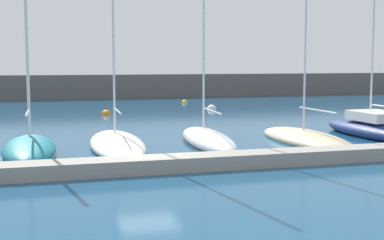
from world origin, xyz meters
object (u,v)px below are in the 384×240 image
(mooring_buoy_orange, at_px, (106,115))
(sailboat_teal_third, at_px, (29,149))
(sailboat_navy_seventh, at_px, (378,129))
(sailboat_ivory_fourth, at_px, (117,143))
(sailboat_sand_sixth, at_px, (305,139))
(mooring_buoy_white, at_px, (212,109))
(mooring_buoy_yellow, at_px, (184,103))
(sailboat_white_fifth, at_px, (208,139))

(mooring_buoy_orange, bearing_deg, sailboat_teal_third, -108.37)
(sailboat_navy_seventh, xyz_separation_m, mooring_buoy_orange, (-13.29, 18.36, -0.48))
(sailboat_ivory_fourth, height_order, sailboat_sand_sixth, sailboat_ivory_fourth)
(sailboat_navy_seventh, bearing_deg, mooring_buoy_white, 8.28)
(sailboat_ivory_fourth, relative_size, sailboat_sand_sixth, 1.21)
(sailboat_sand_sixth, xyz_separation_m, mooring_buoy_white, (1.76, 21.14, -0.16))
(sailboat_sand_sixth, relative_size, sailboat_navy_seventh, 0.76)
(sailboat_navy_seventh, bearing_deg, sailboat_teal_third, 90.92)
(sailboat_sand_sixth, relative_size, mooring_buoy_orange, 17.40)
(sailboat_sand_sixth, bearing_deg, mooring_buoy_yellow, -2.81)
(sailboat_teal_third, relative_size, sailboat_sand_sixth, 0.85)
(sailboat_ivory_fourth, relative_size, sailboat_white_fifth, 1.15)
(mooring_buoy_yellow, xyz_separation_m, mooring_buoy_orange, (-9.98, -11.15, 0.00))
(mooring_buoy_white, xyz_separation_m, mooring_buoy_yellow, (-0.06, 8.93, 0.00))
(sailboat_ivory_fourth, xyz_separation_m, mooring_buoy_white, (12.03, 20.41, -0.26))
(mooring_buoy_yellow, bearing_deg, sailboat_white_fifth, -103.69)
(sailboat_teal_third, height_order, sailboat_navy_seventh, sailboat_navy_seventh)
(sailboat_ivory_fourth, relative_size, mooring_buoy_white, 19.08)
(sailboat_ivory_fourth, bearing_deg, mooring_buoy_orange, -2.46)
(mooring_buoy_white, distance_m, mooring_buoy_yellow, 8.93)
(sailboat_teal_third, xyz_separation_m, mooring_buoy_white, (16.33, 21.13, -0.25))
(sailboat_ivory_fourth, height_order, sailboat_navy_seventh, sailboat_navy_seventh)
(sailboat_white_fifth, xyz_separation_m, mooring_buoy_yellow, (7.22, 29.65, -0.29))
(sailboat_ivory_fourth, distance_m, mooring_buoy_yellow, 31.68)
(sailboat_sand_sixth, bearing_deg, mooring_buoy_orange, 24.07)
(sailboat_teal_third, height_order, mooring_buoy_orange, sailboat_teal_third)
(sailboat_white_fifth, distance_m, sailboat_navy_seventh, 10.53)
(sailboat_white_fifth, distance_m, mooring_buoy_yellow, 30.52)
(sailboat_teal_third, bearing_deg, mooring_buoy_yellow, -25.73)
(sailboat_teal_third, height_order, sailboat_white_fifth, sailboat_white_fifth)
(sailboat_white_fifth, height_order, mooring_buoy_orange, sailboat_white_fifth)
(sailboat_teal_third, xyz_separation_m, sailboat_navy_seventh, (19.57, 0.55, 0.23))
(sailboat_ivory_fourth, bearing_deg, sailboat_navy_seventh, -86.89)
(mooring_buoy_white, height_order, mooring_buoy_orange, mooring_buoy_white)
(sailboat_white_fifth, relative_size, sailboat_sand_sixth, 1.06)
(mooring_buoy_orange, bearing_deg, mooring_buoy_yellow, 48.15)
(sailboat_teal_third, xyz_separation_m, mooring_buoy_orange, (6.28, 18.91, -0.25))
(sailboat_ivory_fourth, distance_m, sailboat_white_fifth, 4.76)
(sailboat_teal_third, relative_size, mooring_buoy_yellow, 18.77)
(sailboat_sand_sixth, xyz_separation_m, mooring_buoy_yellow, (1.70, 30.07, -0.16))
(sailboat_ivory_fourth, distance_m, sailboat_sand_sixth, 10.30)
(sailboat_ivory_fourth, bearing_deg, sailboat_teal_third, 103.36)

